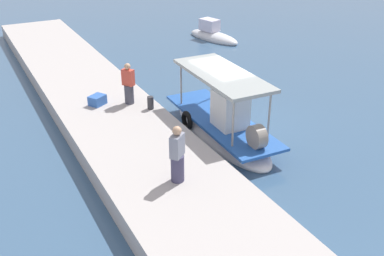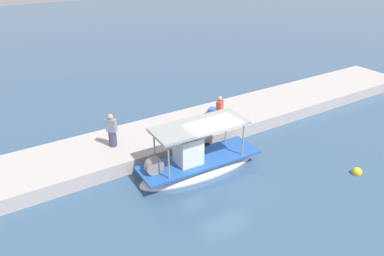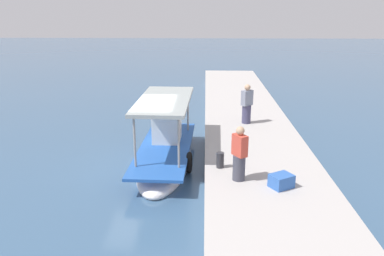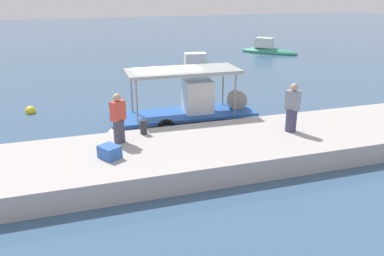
# 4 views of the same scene
# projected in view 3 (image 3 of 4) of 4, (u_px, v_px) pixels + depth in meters

# --- Properties ---
(ground_plane) EXTENTS (120.00, 120.00, 0.00)m
(ground_plane) POSITION_uv_depth(u_px,v_px,m) (140.00, 168.00, 13.93)
(ground_plane) COLOR #395979
(dock_quay) EXTENTS (36.00, 3.74, 0.70)m
(dock_quay) POSITION_uv_depth(u_px,v_px,m) (258.00, 161.00, 13.69)
(dock_quay) COLOR #B2ADA9
(dock_quay) RESTS_ON ground_plane
(main_fishing_boat) EXTENTS (6.12, 2.02, 2.78)m
(main_fishing_boat) POSITION_uv_depth(u_px,v_px,m) (166.00, 151.00, 14.39)
(main_fishing_boat) COLOR white
(main_fishing_boat) RESTS_ON ground_plane
(fisherman_near_bollard) EXTENTS (0.52, 0.50, 1.63)m
(fisherman_near_bollard) POSITION_uv_depth(u_px,v_px,m) (239.00, 156.00, 11.18)
(fisherman_near_bollard) COLOR #41424F
(fisherman_near_bollard) RESTS_ON dock_quay
(fisherman_by_crate) EXTENTS (0.53, 0.54, 1.70)m
(fisherman_by_crate) POSITION_uv_depth(u_px,v_px,m) (247.00, 106.00, 16.71)
(fisherman_by_crate) COLOR #413F5F
(fisherman_by_crate) RESTS_ON dock_quay
(mooring_bollard) EXTENTS (0.24, 0.24, 0.49)m
(mooring_bollard) POSITION_uv_depth(u_px,v_px,m) (220.00, 160.00, 12.19)
(mooring_bollard) COLOR #2D2D33
(mooring_bollard) RESTS_ON dock_quay
(cargo_crate) EXTENTS (0.72, 0.76, 0.37)m
(cargo_crate) POSITION_uv_depth(u_px,v_px,m) (281.00, 181.00, 10.87)
(cargo_crate) COLOR #3161B6
(cargo_crate) RESTS_ON dock_quay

